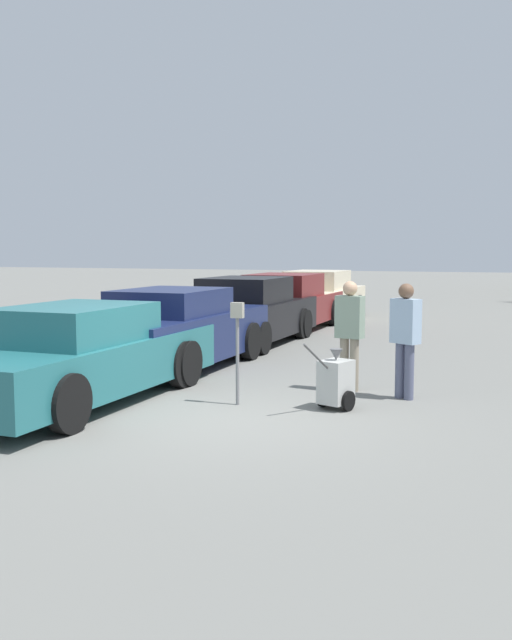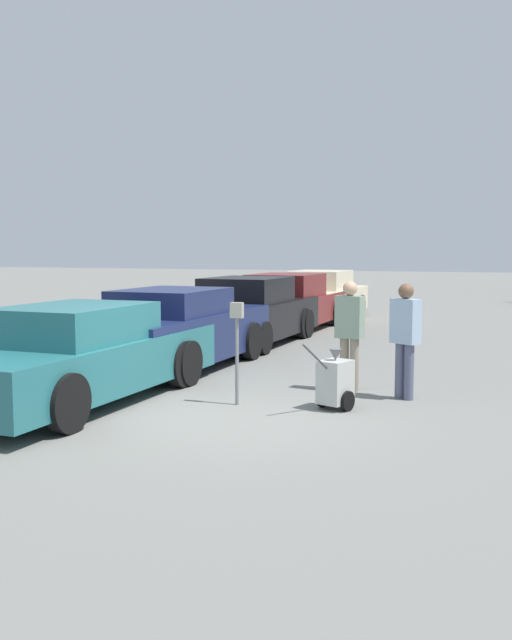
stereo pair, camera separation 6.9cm
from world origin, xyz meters
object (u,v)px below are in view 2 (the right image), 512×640
at_px(parking_meter, 237,334).
at_px(person_worker, 350,329).
at_px(person_supervisor, 405,334).
at_px(equipment_cart, 335,382).
at_px(parked_car_black, 249,313).
at_px(parked_car_cream, 321,297).
at_px(parked_car_navy, 176,331).
at_px(parked_car_teal, 82,356).
at_px(parked_car_maroon, 288,304).

bearing_deg(parking_meter, person_worker, 50.13).
xyz_separation_m(parking_meter, person_supervisor, (2.17, 1.22, -0.04)).
height_order(person_worker, equipment_cart, person_worker).
bearing_deg(person_worker, parked_car_black, -42.02).
distance_m(person_worker, equipment_cart, 1.44).
bearing_deg(person_worker, parked_car_cream, -61.15).
height_order(parked_car_black, equipment_cart, parked_car_black).
relative_size(parked_car_cream, equipment_cart, 5.14).
xyz_separation_m(parked_car_navy, person_supervisor, (4.34, -1.16, 0.26)).
height_order(parked_car_black, parking_meter, parked_car_black).
bearing_deg(parked_car_teal, parking_meter, 16.28).
height_order(parked_car_cream, equipment_cart, parked_car_cream).
height_order(parking_meter, equipment_cart, parking_meter).
xyz_separation_m(parked_car_maroon, parked_car_cream, (0.00, 3.41, -0.01)).
xyz_separation_m(parked_car_black, person_supervisor, (4.34, -4.94, 0.26)).
xyz_separation_m(parked_car_navy, parked_car_cream, (-0.00, 10.09, -0.02)).
distance_m(parked_car_teal, parked_car_maroon, 9.66).
relative_size(parked_car_maroon, person_supervisor, 2.95).
bearing_deg(parked_car_maroon, parked_car_navy, -89.17).
distance_m(parked_car_navy, parked_car_cream, 10.09).
relative_size(parked_car_maroon, equipment_cart, 5.08).
xyz_separation_m(parking_meter, person_worker, (1.27, 1.52, -0.03)).
bearing_deg(equipment_cart, person_worker, 114.56).
distance_m(parked_car_black, person_supervisor, 6.58).
xyz_separation_m(parked_car_black, equipment_cart, (3.55, -5.95, -0.33)).
distance_m(person_worker, person_supervisor, 0.95).
relative_size(parked_car_teal, parking_meter, 3.55).
distance_m(parked_car_navy, equipment_cart, 4.17).
xyz_separation_m(parked_car_black, parked_car_cream, (-0.00, 6.31, -0.02)).
distance_m(parking_meter, person_supervisor, 2.49).
bearing_deg(person_worker, person_supervisor, 172.96).
relative_size(parked_car_teal, equipment_cart, 5.22).
relative_size(parking_meter, person_worker, 0.85).
bearing_deg(equipment_cart, parked_car_navy, 168.58).
height_order(parked_car_teal, parked_car_black, parked_car_black).
height_order(parked_car_navy, equipment_cart, parked_car_navy).
bearing_deg(person_worker, parked_car_teal, 43.07).
height_order(parked_car_teal, parking_meter, parking_meter).
xyz_separation_m(parked_car_cream, equipment_cart, (3.55, -12.26, -0.31)).
distance_m(parked_car_maroon, parking_meter, 9.32).
distance_m(parked_car_black, equipment_cart, 6.93).
bearing_deg(parked_car_teal, person_supervisor, 23.61).
height_order(person_worker, person_supervisor, person_worker).
distance_m(parked_car_teal, person_supervisor, 4.72).
bearing_deg(parked_car_navy, parked_car_black, 90.83).
xyz_separation_m(person_worker, equipment_cart, (0.11, -1.31, -0.59)).
relative_size(parked_car_navy, parked_car_cream, 0.97).
bearing_deg(person_supervisor, parked_car_maroon, -31.54).
distance_m(parked_car_teal, parked_car_navy, 2.98).
bearing_deg(person_supervisor, parked_car_navy, 14.56).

